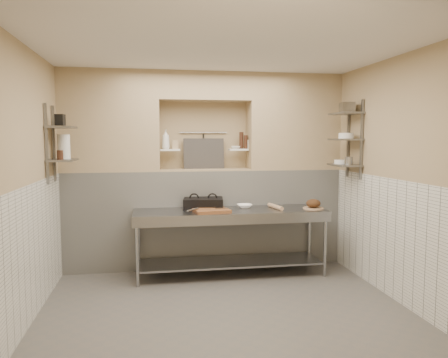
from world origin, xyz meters
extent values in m
cube|color=#5C5751|center=(0.00, 0.00, -0.05)|extent=(4.00, 3.90, 0.10)
cube|color=silver|center=(0.00, 0.00, 2.85)|extent=(4.00, 3.90, 0.10)
cube|color=tan|center=(-2.05, 0.00, 1.40)|extent=(0.10, 3.90, 2.80)
cube|color=tan|center=(2.05, 0.00, 1.40)|extent=(0.10, 3.90, 2.80)
cube|color=tan|center=(0.00, 2.00, 1.40)|extent=(4.00, 0.10, 2.80)
cube|color=tan|center=(0.00, -2.00, 1.40)|extent=(4.00, 0.10, 2.80)
cube|color=silver|center=(0.00, 1.75, 0.70)|extent=(4.00, 0.40, 1.40)
cube|color=tan|center=(0.00, 1.75, 1.41)|extent=(1.30, 0.40, 0.02)
cube|color=tan|center=(-1.33, 1.75, 2.10)|extent=(1.35, 0.40, 1.40)
cube|color=tan|center=(1.33, 1.75, 2.10)|extent=(1.35, 0.40, 1.40)
cube|color=tan|center=(0.00, 1.75, 2.60)|extent=(1.30, 0.40, 0.40)
cube|color=silver|center=(-1.99, 0.00, 0.70)|extent=(0.02, 3.90, 1.40)
cube|color=silver|center=(1.99, 0.00, 0.70)|extent=(0.02, 3.90, 1.40)
cube|color=white|center=(-0.50, 1.75, 1.70)|extent=(0.28, 0.16, 0.02)
cube|color=white|center=(0.50, 1.75, 1.70)|extent=(0.28, 0.16, 0.02)
cylinder|color=gray|center=(0.00, 1.92, 1.95)|extent=(0.70, 0.02, 0.02)
cylinder|color=black|center=(0.00, 1.90, 1.78)|extent=(0.02, 0.02, 0.30)
cube|color=#383330|center=(0.00, 1.85, 1.64)|extent=(0.60, 0.08, 0.45)
cube|color=slate|center=(-1.98, 1.25, 1.80)|extent=(0.03, 0.03, 0.95)
cube|color=slate|center=(-1.98, 0.85, 1.80)|extent=(0.03, 0.03, 0.95)
cube|color=slate|center=(-1.84, 1.05, 1.60)|extent=(0.30, 0.50, 0.02)
cube|color=slate|center=(-1.84, 1.05, 2.00)|extent=(0.30, 0.50, 0.03)
cube|color=slate|center=(1.98, 1.25, 1.85)|extent=(0.03, 0.03, 1.05)
cube|color=slate|center=(1.98, 0.85, 1.85)|extent=(0.03, 0.03, 1.05)
cube|color=slate|center=(1.84, 1.05, 1.50)|extent=(0.30, 0.50, 0.02)
cube|color=slate|center=(1.84, 1.05, 1.85)|extent=(0.30, 0.50, 0.02)
cube|color=slate|center=(1.84, 1.05, 2.20)|extent=(0.30, 0.50, 0.03)
cube|color=gray|center=(0.28, 1.20, 0.88)|extent=(2.60, 0.70, 0.04)
cube|color=gray|center=(0.28, 1.20, 0.18)|extent=(2.45, 0.60, 0.03)
cube|color=gray|center=(0.28, 0.87, 0.82)|extent=(2.60, 0.02, 0.12)
cylinder|color=gray|center=(-0.96, 0.91, 0.43)|extent=(0.04, 0.04, 0.86)
cylinder|color=gray|center=(-0.96, 1.49, 0.43)|extent=(0.04, 0.04, 0.86)
cylinder|color=gray|center=(1.52, 0.91, 0.43)|extent=(0.04, 0.04, 0.86)
cylinder|color=gray|center=(1.52, 1.49, 0.43)|extent=(0.04, 0.04, 0.86)
cube|color=black|center=(-0.07, 1.38, 0.95)|extent=(0.58, 0.46, 0.10)
cube|color=black|center=(-0.07, 1.38, 1.02)|extent=(0.58, 0.46, 0.05)
cube|color=brown|center=(0.00, 1.05, 0.92)|extent=(0.50, 0.38, 0.04)
cube|color=gray|center=(0.17, 1.09, 0.95)|extent=(0.24, 0.04, 0.01)
cylinder|color=gray|center=(-0.25, 0.97, 0.96)|extent=(0.17, 0.21, 0.02)
imported|color=white|center=(0.50, 1.33, 0.93)|extent=(0.23, 0.23, 0.05)
cylinder|color=tan|center=(0.91, 1.18, 0.93)|extent=(0.13, 0.39, 0.06)
cylinder|color=tan|center=(1.42, 1.10, 0.91)|extent=(0.28, 0.28, 0.02)
ellipsoid|color=#4C2D19|center=(1.42, 1.10, 0.98)|extent=(0.20, 0.20, 0.12)
imported|color=white|center=(-0.56, 1.73, 1.85)|extent=(0.13, 0.13, 0.28)
cube|color=tan|center=(-0.42, 1.79, 1.78)|extent=(0.08, 0.08, 0.13)
imported|color=white|center=(0.45, 1.73, 1.73)|extent=(0.14, 0.14, 0.04)
cylinder|color=#351D13|center=(0.61, 1.74, 1.81)|extent=(0.05, 0.05, 0.20)
cylinder|color=#351D13|center=(0.55, 1.78, 1.84)|extent=(0.06, 0.06, 0.25)
cylinder|color=white|center=(0.64, 1.78, 1.78)|extent=(0.08, 0.08, 0.13)
cylinder|color=white|center=(-1.84, 1.16, 1.76)|extent=(0.15, 0.15, 0.30)
cylinder|color=#351D13|center=(-1.84, 0.91, 1.67)|extent=(0.08, 0.08, 0.11)
cube|color=black|center=(-1.84, 0.98, 2.08)|extent=(0.12, 0.12, 0.14)
cylinder|color=white|center=(1.84, 1.17, 1.54)|extent=(0.19, 0.19, 0.06)
cylinder|color=gray|center=(1.84, 0.93, 1.57)|extent=(0.11, 0.11, 0.11)
cylinder|color=white|center=(1.84, 1.03, 1.90)|extent=(0.20, 0.20, 0.08)
cube|color=gray|center=(1.84, 1.02, 2.28)|extent=(0.20, 0.23, 0.13)
camera|label=1|loc=(-0.78, -4.54, 1.87)|focal=35.00mm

